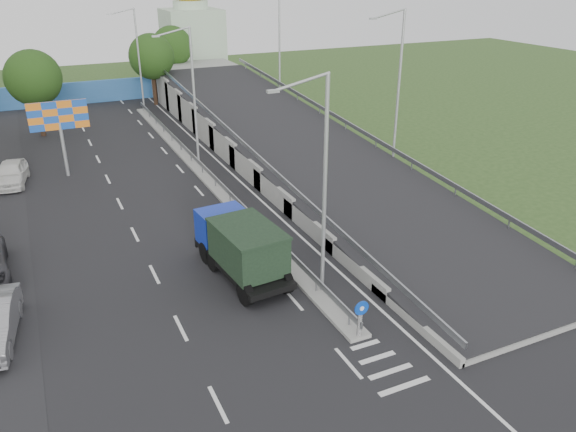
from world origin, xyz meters
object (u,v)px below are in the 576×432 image
sign_bollard (360,318)px  billboard (59,120)px  dump_truck (241,245)px  church (193,39)px  lamp_post_far (137,54)px  lamp_post_mid (191,91)px  lamp_post_near (321,178)px  parked_car_e (11,173)px

sign_bollard → billboard: size_ratio=0.30×
billboard → dump_truck: billboard is taller
sign_bollard → church: (10.00, 57.83, 4.28)m
lamp_post_far → lamp_post_mid: bearing=-90.0°
lamp_post_mid → church: church is taller
billboard → dump_truck: size_ratio=0.81×
lamp_post_mid → lamp_post_far: same height
billboard → lamp_post_mid: bearing=-12.4°
sign_bollard → dump_truck: 7.53m
lamp_post_near → parked_car_e: 25.79m
lamp_post_far → church: size_ratio=0.73×
lamp_post_near → church: 54.90m
dump_truck → sign_bollard: bearing=-75.7°
billboard → lamp_post_far: bearing=63.2°
church → billboard: bearing=-120.7°
sign_bollard → church: size_ratio=0.12×
sign_bollard → lamp_post_near: 6.12m
lamp_post_mid → dump_truck: bearing=-98.9°
lamp_post_far → billboard: lamp_post_far is taller
lamp_post_near → dump_truck: bearing=128.8°
lamp_post_mid → church: size_ratio=0.73×
lamp_post_mid → billboard: size_ratio=1.83×
lamp_post_near → lamp_post_mid: same height
lamp_post_near → church: size_ratio=0.73×
sign_bollard → parked_car_e: 28.62m
sign_bollard → parked_car_e: size_ratio=0.35×
church → dump_truck: bearing=-103.8°
sign_bollard → billboard: 27.53m
lamp_post_near → church: bearing=79.6°
lamp_post_near → sign_bollard: bearing=-91.6°
church → parked_car_e: bearing=-125.2°
sign_bollard → parked_car_e: bearing=116.3°
lamp_post_near → lamp_post_far: same height
church → billboard: (-19.00, -32.00, -1.12)m
lamp_post_near → church: (9.89, 54.00, -0.50)m
lamp_post_far → dump_truck: size_ratio=1.48×
sign_bollard → lamp_post_near: size_ratio=0.17×
lamp_post_near → lamp_post_mid: size_ratio=1.00×
parked_car_e → dump_truck: bearing=-52.7°
lamp_post_far → lamp_post_near: bearing=-90.0°
sign_bollard → dump_truck: dump_truck is taller
lamp_post_near → billboard: size_ratio=1.83×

